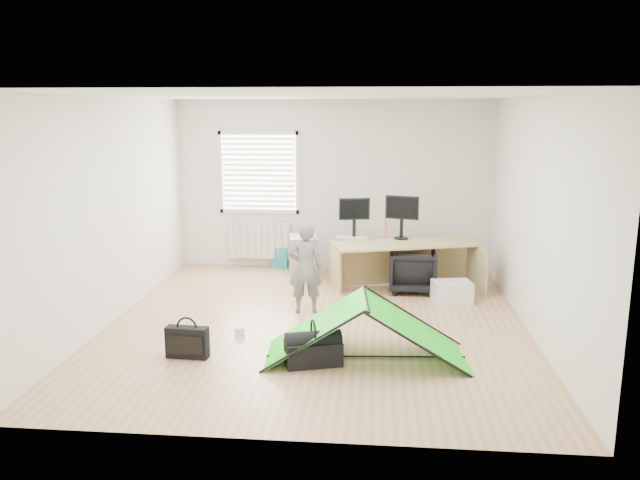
# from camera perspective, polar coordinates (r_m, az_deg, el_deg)

# --- Properties ---
(ground) EXTENTS (5.50, 5.50, 0.00)m
(ground) POSITION_cam_1_polar(r_m,az_deg,el_deg) (7.64, -0.28, -7.61)
(ground) COLOR tan
(ground) RESTS_ON ground
(back_wall) EXTENTS (5.00, 0.02, 2.70)m
(back_wall) POSITION_cam_1_polar(r_m,az_deg,el_deg) (10.01, 1.24, 5.01)
(back_wall) COLOR silver
(back_wall) RESTS_ON ground
(window) EXTENTS (1.20, 0.06, 1.20)m
(window) POSITION_cam_1_polar(r_m,az_deg,el_deg) (10.11, -5.61, 6.16)
(window) COLOR silver
(window) RESTS_ON back_wall
(radiator) EXTENTS (1.00, 0.12, 0.60)m
(radiator) POSITION_cam_1_polar(r_m,az_deg,el_deg) (10.24, -5.53, 0.00)
(radiator) COLOR silver
(radiator) RESTS_ON back_wall
(desk) EXTENTS (2.13, 1.21, 0.69)m
(desk) POSITION_cam_1_polar(r_m,az_deg,el_deg) (8.98, 7.82, -2.42)
(desk) COLOR tan
(desk) RESTS_ON ground
(filing_cabinet) EXTENTS (0.51, 0.61, 0.64)m
(filing_cabinet) POSITION_cam_1_polar(r_m,az_deg,el_deg) (9.64, -1.53, -1.50)
(filing_cabinet) COLOR #979A9C
(filing_cabinet) RESTS_ON ground
(monitor_left) EXTENTS (0.46, 0.20, 0.43)m
(monitor_left) POSITION_cam_1_polar(r_m,az_deg,el_deg) (9.13, 3.15, 1.53)
(monitor_left) COLOR black
(monitor_left) RESTS_ON desk
(monitor_right) EXTENTS (0.50, 0.24, 0.47)m
(monitor_right) POSITION_cam_1_polar(r_m,az_deg,el_deg) (9.12, 7.47, 1.54)
(monitor_right) COLOR black
(monitor_right) RESTS_ON desk
(keyboard) EXTENTS (0.49, 0.24, 0.02)m
(keyboard) POSITION_cam_1_polar(r_m,az_deg,el_deg) (9.14, 2.93, 0.22)
(keyboard) COLOR beige
(keyboard) RESTS_ON desk
(thermos) EXTENTS (0.09, 0.09, 0.26)m
(thermos) POSITION_cam_1_polar(r_m,az_deg,el_deg) (9.15, 5.88, 0.96)
(thermos) COLOR #C5716E
(thermos) RESTS_ON desk
(office_chair) EXTENTS (0.65, 0.67, 0.60)m
(office_chair) POSITION_cam_1_polar(r_m,az_deg,el_deg) (8.95, 8.43, -2.79)
(office_chair) COLOR black
(office_chair) RESTS_ON ground
(person) EXTENTS (0.47, 0.35, 1.17)m
(person) POSITION_cam_1_polar(r_m,az_deg,el_deg) (7.88, -1.37, -2.56)
(person) COLOR slate
(person) RESTS_ON ground
(kite) EXTENTS (2.14, 1.07, 0.64)m
(kite) POSITION_cam_1_polar(r_m,az_deg,el_deg) (6.53, 4.22, -8.08)
(kite) COLOR #16D814
(kite) RESTS_ON ground
(storage_crate) EXTENTS (0.56, 0.43, 0.28)m
(storage_crate) POSITION_cam_1_polar(r_m,az_deg,el_deg) (8.61, 11.96, -4.63)
(storage_crate) COLOR silver
(storage_crate) RESTS_ON ground
(tote_bag) EXTENTS (0.30, 0.19, 0.34)m
(tote_bag) POSITION_cam_1_polar(r_m,az_deg,el_deg) (10.21, -3.65, -1.62)
(tote_bag) COLOR teal
(tote_bag) RESTS_ON ground
(laptop_bag) EXTENTS (0.45, 0.16, 0.33)m
(laptop_bag) POSITION_cam_1_polar(r_m,az_deg,el_deg) (6.73, -12.03, -9.13)
(laptop_bag) COLOR black
(laptop_bag) RESTS_ON ground
(white_box) EXTENTS (0.13, 0.13, 0.10)m
(white_box) POSITION_cam_1_polar(r_m,az_deg,el_deg) (7.29, -7.36, -8.28)
(white_box) COLOR silver
(white_box) RESTS_ON ground
(duffel_bag) EXTENTS (0.63, 0.44, 0.25)m
(duffel_bag) POSITION_cam_1_polar(r_m,az_deg,el_deg) (6.44, -0.62, -10.26)
(duffel_bag) COLOR black
(duffel_bag) RESTS_ON ground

